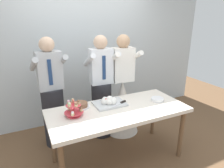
% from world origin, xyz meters
% --- Properties ---
extents(ground_plane, '(8.00, 8.00, 0.00)m').
position_xyz_m(ground_plane, '(0.00, 0.00, 0.00)').
color(ground_plane, brown).
extents(rear_wall, '(5.20, 0.10, 2.90)m').
position_xyz_m(rear_wall, '(0.00, 1.43, 1.45)').
color(rear_wall, silver).
rests_on(rear_wall, ground_plane).
extents(dessert_table, '(1.80, 0.80, 0.78)m').
position_xyz_m(dessert_table, '(0.00, 0.00, 0.70)').
color(dessert_table, silver).
rests_on(dessert_table, ground_plane).
extents(cupcake_stand, '(0.23, 0.23, 0.21)m').
position_xyz_m(cupcake_stand, '(-0.57, 0.07, 0.86)').
color(cupcake_stand, '#D83F4C').
rests_on(cupcake_stand, dessert_table).
extents(main_cake_tray, '(0.43, 0.32, 0.12)m').
position_xyz_m(main_cake_tray, '(-0.05, 0.18, 0.81)').
color(main_cake_tray, silver).
rests_on(main_cake_tray, dessert_table).
extents(plate_stack, '(0.18, 0.18, 0.04)m').
position_xyz_m(plate_stack, '(0.62, 0.00, 0.80)').
color(plate_stack, white).
rests_on(plate_stack, dessert_table).
extents(round_cake, '(0.24, 0.24, 0.06)m').
position_xyz_m(round_cake, '(-0.42, 0.27, 0.80)').
color(round_cake, white).
rests_on(round_cake, dessert_table).
extents(person_groom, '(0.48, 0.51, 1.66)m').
position_xyz_m(person_groom, '(0.04, 0.68, 0.75)').
color(person_groom, '#232328').
rests_on(person_groom, ground_plane).
extents(person_bride, '(0.56, 0.56, 1.66)m').
position_xyz_m(person_bride, '(0.40, 0.64, 0.58)').
color(person_bride, white).
rests_on(person_bride, ground_plane).
extents(person_guest, '(0.49, 0.52, 1.66)m').
position_xyz_m(person_guest, '(-0.71, 0.75, 0.75)').
color(person_guest, '#232328').
rests_on(person_guest, ground_plane).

